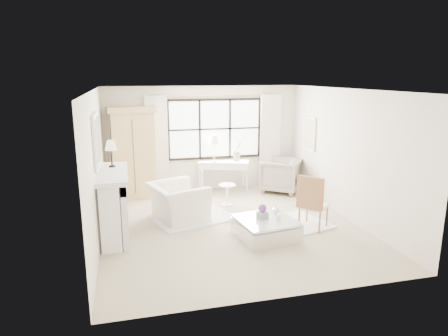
% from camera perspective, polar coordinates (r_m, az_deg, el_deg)
% --- Properties ---
extents(floor, '(5.50, 5.50, 0.00)m').
position_cam_1_polar(floor, '(8.13, 0.97, -8.24)').
color(floor, tan).
rests_on(floor, ground).
extents(ceiling, '(5.50, 5.50, 0.00)m').
position_cam_1_polar(ceiling, '(7.57, 1.05, 11.14)').
color(ceiling, silver).
rests_on(ceiling, ground).
extents(wall_back, '(5.00, 0.00, 5.00)m').
position_cam_1_polar(wall_back, '(10.37, -2.95, 4.19)').
color(wall_back, silver).
rests_on(wall_back, ground).
extents(wall_front, '(5.00, 0.00, 5.00)m').
position_cam_1_polar(wall_front, '(5.22, 8.90, -5.06)').
color(wall_front, beige).
rests_on(wall_front, ground).
extents(wall_left, '(0.00, 5.50, 5.50)m').
position_cam_1_polar(wall_left, '(7.50, -17.77, 0.08)').
color(wall_left, silver).
rests_on(wall_left, ground).
extents(wall_right, '(0.00, 5.50, 5.50)m').
position_cam_1_polar(wall_right, '(8.72, 17.09, 1.89)').
color(wall_right, beige).
rests_on(wall_right, ground).
extents(window_pane, '(2.40, 0.02, 1.50)m').
position_cam_1_polar(window_pane, '(10.38, -1.31, 5.60)').
color(window_pane, white).
rests_on(window_pane, wall_back).
extents(window_frame, '(2.50, 0.04, 1.50)m').
position_cam_1_polar(window_frame, '(10.37, -1.30, 5.60)').
color(window_frame, black).
rests_on(window_frame, wall_back).
extents(curtain_rod, '(3.30, 0.04, 0.04)m').
position_cam_1_polar(curtain_rod, '(10.24, -1.26, 10.39)').
color(curtain_rod, gold).
rests_on(curtain_rod, wall_back).
extents(curtain_left, '(0.55, 0.10, 2.47)m').
position_cam_1_polar(curtain_left, '(10.13, -9.51, 3.15)').
color(curtain_left, beige).
rests_on(curtain_left, ground).
extents(curtain_right, '(0.55, 0.10, 2.47)m').
position_cam_1_polar(curtain_right, '(10.79, 6.60, 3.85)').
color(curtain_right, silver).
rests_on(curtain_right, ground).
extents(fireplace, '(0.58, 1.66, 1.26)m').
position_cam_1_polar(fireplace, '(7.67, -15.71, -4.94)').
color(fireplace, silver).
rests_on(fireplace, ground).
extents(mirror_frame, '(0.05, 1.15, 0.95)m').
position_cam_1_polar(mirror_frame, '(7.41, -17.80, 3.78)').
color(mirror_frame, silver).
rests_on(mirror_frame, wall_left).
extents(mirror_glass, '(0.02, 1.00, 0.80)m').
position_cam_1_polar(mirror_glass, '(7.41, -17.57, 3.79)').
color(mirror_glass, silver).
rests_on(mirror_glass, wall_left).
extents(art_frame, '(0.04, 0.62, 0.82)m').
position_cam_1_polar(art_frame, '(10.14, 12.10, 4.85)').
color(art_frame, silver).
rests_on(art_frame, wall_right).
extents(art_canvas, '(0.01, 0.52, 0.72)m').
position_cam_1_polar(art_canvas, '(10.13, 12.00, 4.85)').
color(art_canvas, '#BCAF92').
rests_on(art_canvas, wall_right).
extents(mantel_lamp, '(0.22, 0.22, 0.51)m').
position_cam_1_polar(mantel_lamp, '(7.80, -15.87, 2.97)').
color(mantel_lamp, black).
rests_on(mantel_lamp, fireplace).
extents(armoire, '(1.17, 0.79, 2.24)m').
position_cam_1_polar(armoire, '(9.97, -12.84, 2.28)').
color(armoire, tan).
rests_on(armoire, floor).
extents(console_table, '(1.38, 0.84, 0.80)m').
position_cam_1_polar(console_table, '(10.37, -0.10, -1.16)').
color(console_table, white).
rests_on(console_table, floor).
extents(console_lamp, '(0.28, 0.28, 0.69)m').
position_cam_1_polar(console_lamp, '(10.10, -1.40, 4.00)').
color(console_lamp, gold).
rests_on(console_lamp, console_table).
extents(orchid_plant, '(0.35, 0.32, 0.51)m').
position_cam_1_polar(orchid_plant, '(10.31, 1.92, 2.48)').
color(orchid_plant, '#607D53').
rests_on(orchid_plant, console_table).
extents(side_table, '(0.40, 0.40, 0.51)m').
position_cam_1_polar(side_table, '(9.24, 0.47, -3.42)').
color(side_table, white).
rests_on(side_table, floor).
extents(rug_left, '(1.86, 1.55, 0.03)m').
position_cam_1_polar(rug_left, '(8.54, -4.42, -7.11)').
color(rug_left, silver).
rests_on(rug_left, floor).
extents(rug_right, '(1.81, 1.53, 0.03)m').
position_cam_1_polar(rug_right, '(8.23, 9.05, -8.03)').
color(rug_right, white).
rests_on(rug_right, floor).
extents(club_armchair, '(1.31, 1.41, 0.75)m').
position_cam_1_polar(club_armchair, '(8.43, -6.62, -4.82)').
color(club_armchair, white).
rests_on(club_armchair, floor).
extents(wingback_chair, '(1.31, 1.31, 0.86)m').
position_cam_1_polar(wingback_chair, '(10.44, 8.08, -1.01)').
color(wingback_chair, gray).
rests_on(wingback_chair, floor).
extents(french_chair, '(0.68, 0.68, 1.08)m').
position_cam_1_polar(french_chair, '(8.09, 12.57, -6.34)').
color(french_chair, '#A46D44').
rests_on(french_chair, floor).
extents(coffee_table, '(1.13, 1.13, 0.38)m').
position_cam_1_polar(coffee_table, '(7.51, 5.97, -8.69)').
color(coffee_table, silver).
rests_on(coffee_table, floor).
extents(planter_box, '(0.20, 0.20, 0.13)m').
position_cam_1_polar(planter_box, '(7.44, 5.49, -6.73)').
color(planter_box, slate).
rests_on(planter_box, coffee_table).
extents(planter_flowers, '(0.15, 0.15, 0.15)m').
position_cam_1_polar(planter_flowers, '(7.39, 5.51, -5.71)').
color(planter_flowers, '#63307A').
rests_on(planter_flowers, planter_box).
extents(pillar_candle, '(0.08, 0.08, 0.12)m').
position_cam_1_polar(pillar_candle, '(7.38, 7.74, -6.98)').
color(pillar_candle, silver).
rests_on(pillar_candle, coffee_table).
extents(coffee_vase, '(0.15, 0.15, 0.15)m').
position_cam_1_polar(coffee_vase, '(7.73, 7.38, -5.90)').
color(coffee_vase, silver).
rests_on(coffee_vase, coffee_table).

